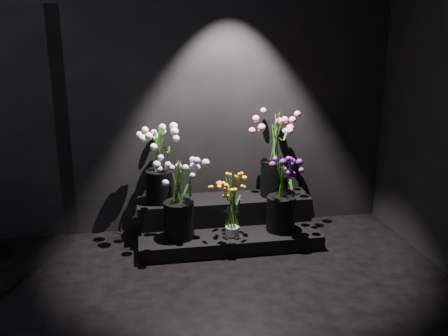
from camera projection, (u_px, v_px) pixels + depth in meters
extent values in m
plane|color=black|center=(176.00, 82.00, 4.45)|extent=(4.00, 0.00, 4.00)
cube|color=black|center=(227.00, 234.00, 4.52)|extent=(1.59, 0.71, 0.13)
cube|color=black|center=(224.00, 209.00, 4.63)|extent=(1.59, 0.35, 0.22)
cylinder|color=white|center=(232.00, 223.00, 4.29)|extent=(0.13, 0.13, 0.23)
cylinder|color=black|center=(179.00, 220.00, 4.25)|extent=(0.26, 0.26, 0.32)
cylinder|color=black|center=(281.00, 214.00, 4.40)|extent=(0.25, 0.25, 0.31)
cylinder|color=black|center=(160.00, 186.00, 4.46)|extent=(0.25, 0.25, 0.29)
cylinder|color=black|center=(274.00, 178.00, 4.62)|extent=(0.26, 0.26, 0.34)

